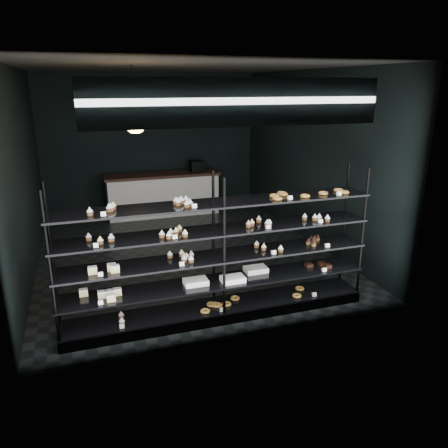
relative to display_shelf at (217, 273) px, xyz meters
The scene contains 5 objects.
room 2.64m from the display_shelf, 87.16° to the left, with size 5.01×6.01×3.20m.
display_shelf is the anchor object (origin of this frame).
signage 2.18m from the display_shelf, 75.70° to the right, with size 3.30×0.05×0.50m.
pendant_lamp 2.33m from the display_shelf, 121.84° to the left, with size 0.32×0.32×0.89m.
service_counter 4.96m from the display_shelf, 86.93° to the left, with size 2.63×0.65×1.23m.
Camera 1 is at (-1.67, -7.34, 2.92)m, focal length 35.00 mm.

